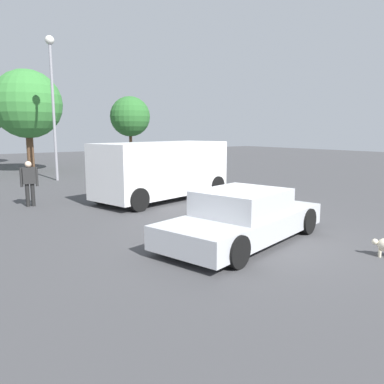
{
  "coord_description": "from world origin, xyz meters",
  "views": [
    {
      "loc": [
        -6.25,
        -6.38,
        2.54
      ],
      "look_at": [
        -0.17,
        1.77,
        0.9
      ],
      "focal_mm": 35.67,
      "sensor_mm": 36.0,
      "label": 1
    }
  ],
  "objects_px": {
    "sedan_foreground": "(243,218)",
    "light_post_mid": "(52,85)",
    "pedestrian": "(29,180)",
    "van_white": "(163,169)"
  },
  "relations": [
    {
      "from": "sedan_foreground",
      "to": "van_white",
      "type": "distance_m",
      "value": 5.97
    },
    {
      "from": "sedan_foreground",
      "to": "light_post_mid",
      "type": "relative_size",
      "value": 0.68
    },
    {
      "from": "van_white",
      "to": "light_post_mid",
      "type": "bearing_deg",
      "value": -92.72
    },
    {
      "from": "pedestrian",
      "to": "light_post_mid",
      "type": "distance_m",
      "value": 8.05
    },
    {
      "from": "sedan_foreground",
      "to": "van_white",
      "type": "relative_size",
      "value": 0.86
    },
    {
      "from": "van_white",
      "to": "sedan_foreground",
      "type": "bearing_deg",
      "value": 63.0
    },
    {
      "from": "pedestrian",
      "to": "light_post_mid",
      "type": "bearing_deg",
      "value": -13.98
    },
    {
      "from": "light_post_mid",
      "to": "van_white",
      "type": "bearing_deg",
      "value": -80.04
    },
    {
      "from": "sedan_foreground",
      "to": "light_post_mid",
      "type": "bearing_deg",
      "value": 76.42
    },
    {
      "from": "sedan_foreground",
      "to": "van_white",
      "type": "xyz_separation_m",
      "value": [
        1.47,
        5.76,
        0.59
      ]
    }
  ]
}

